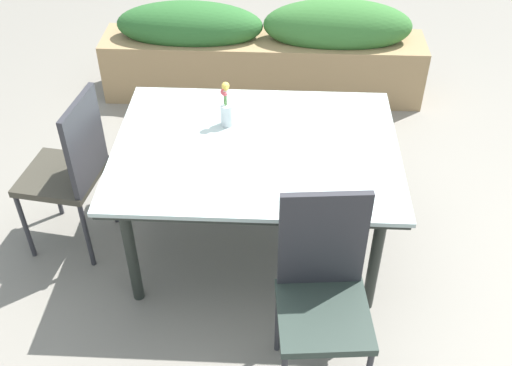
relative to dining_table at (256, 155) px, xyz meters
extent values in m
plane|color=gray|center=(0.07, 0.06, -0.66)|extent=(12.00, 12.00, 0.00)
cube|color=#B2C6C1|center=(0.00, 0.00, 0.05)|extent=(1.50, 1.12, 0.02)
cube|color=#232823|center=(0.00, 0.00, 0.03)|extent=(1.47, 1.10, 0.02)
cylinder|color=#232823|center=(-0.62, -0.44, -0.31)|extent=(0.06, 0.06, 0.70)
cylinder|color=#232823|center=(0.62, -0.44, -0.31)|extent=(0.06, 0.06, 0.70)
cylinder|color=#232823|center=(-0.62, 0.44, -0.31)|extent=(0.06, 0.06, 0.70)
cylinder|color=#232823|center=(0.62, 0.44, -0.31)|extent=(0.06, 0.06, 0.70)
cube|color=#3C392E|center=(-1.09, 0.00, -0.18)|extent=(0.47, 0.47, 0.04)
cube|color=#2D2D33|center=(-0.90, -0.03, 0.08)|extent=(0.09, 0.39, 0.50)
cylinder|color=#2D2D33|center=(-1.30, -0.16, -0.43)|extent=(0.03, 0.03, 0.47)
cylinder|color=#2D2D33|center=(-1.24, 0.21, -0.43)|extent=(0.03, 0.03, 0.47)
cylinder|color=#2D2D33|center=(-0.93, -0.21, -0.43)|extent=(0.03, 0.03, 0.47)
cylinder|color=#2D2D33|center=(-0.88, 0.16, -0.43)|extent=(0.03, 0.03, 0.47)
cube|color=#2A3831|center=(0.34, -0.90, -0.18)|extent=(0.43, 0.43, 0.04)
cube|color=#2D2D33|center=(0.32, -0.72, 0.10)|extent=(0.38, 0.06, 0.53)
cylinder|color=#2D2D33|center=(0.50, -0.71, -0.43)|extent=(0.03, 0.03, 0.48)
cylinder|color=#2D2D33|center=(0.14, -0.74, -0.43)|extent=(0.03, 0.03, 0.48)
cylinder|color=silver|center=(-0.17, 0.19, 0.13)|extent=(0.07, 0.07, 0.13)
cylinder|color=#569347|center=(-0.17, 0.20, 0.22)|extent=(0.01, 0.01, 0.15)
sphere|color=#EFCC4C|center=(-0.17, 0.20, 0.30)|extent=(0.04, 0.04, 0.04)
cylinder|color=#569347|center=(-0.17, 0.18, 0.21)|extent=(0.01, 0.01, 0.12)
sphere|color=#DB4C56|center=(-0.17, 0.18, 0.27)|extent=(0.03, 0.03, 0.03)
cylinder|color=#569347|center=(-0.17, 0.19, 0.22)|extent=(0.01, 0.01, 0.14)
sphere|color=#EFCC4C|center=(-0.17, 0.19, 0.29)|extent=(0.03, 0.03, 0.03)
cylinder|color=#569347|center=(-0.18, 0.20, 0.21)|extent=(0.01, 0.01, 0.11)
sphere|color=#DB4C56|center=(-0.18, 0.20, 0.26)|extent=(0.04, 0.04, 0.04)
cylinder|color=#569347|center=(-0.17, 0.19, 0.21)|extent=(0.01, 0.01, 0.12)
sphere|color=white|center=(-0.17, 0.19, 0.27)|extent=(0.04, 0.04, 0.04)
cube|color=#9E7F56|center=(-0.03, 1.73, -0.42)|extent=(2.50, 0.45, 0.48)
ellipsoid|color=#2D662D|center=(-0.59, 1.73, -0.08)|extent=(1.12, 0.40, 0.36)
ellipsoid|color=#387233|center=(0.53, 1.73, -0.06)|extent=(1.12, 0.40, 0.40)
camera|label=1|loc=(0.12, -2.56, 1.94)|focal=42.41mm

